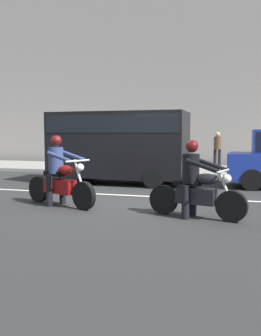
# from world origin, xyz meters

# --- Properties ---
(ground_plane) EXTENTS (80.00, 80.00, 0.00)m
(ground_plane) POSITION_xyz_m (0.00, 0.00, 0.00)
(ground_plane) COLOR #292929
(sidewalk_slab) EXTENTS (40.00, 4.40, 0.14)m
(sidewalk_slab) POSITION_xyz_m (0.00, 8.00, 0.07)
(sidewalk_slab) COLOR gray
(sidewalk_slab) RESTS_ON ground_plane
(building_facade) EXTENTS (40.00, 1.40, 9.83)m
(building_facade) POSITION_xyz_m (0.00, 11.40, 4.91)
(building_facade) COLOR gray
(building_facade) RESTS_ON ground_plane
(lane_marking_stripe) EXTENTS (18.00, 0.14, 0.01)m
(lane_marking_stripe) POSITION_xyz_m (0.49, 0.90, 0.00)
(lane_marking_stripe) COLOR silver
(lane_marking_stripe) RESTS_ON ground_plane
(motorcycle_with_rider_denim_blue) EXTENTS (2.08, 1.03, 1.63)m
(motorcycle_with_rider_denim_blue) POSITION_xyz_m (-1.29, -0.96, 0.66)
(motorcycle_with_rider_denim_blue) COLOR black
(motorcycle_with_rider_denim_blue) RESTS_ON ground_plane
(motorcycle_with_rider_black_leather) EXTENTS (1.99, 0.83, 1.55)m
(motorcycle_with_rider_black_leather) POSITION_xyz_m (1.89, -1.35, 0.63)
(motorcycle_with_rider_black_leather) COLOR black
(motorcycle_with_rider_black_leather) RESTS_ON ground_plane
(parked_van_black) EXTENTS (4.55, 1.96, 2.39)m
(parked_van_black) POSITION_xyz_m (-1.23, 3.27, 1.38)
(parked_van_black) COLOR black
(parked_van_black) RESTS_ON ground_plane
(street_sign_post) EXTENTS (0.44, 0.08, 2.23)m
(street_sign_post) POSITION_xyz_m (-1.27, 8.17, 1.50)
(street_sign_post) COLOR gray
(street_sign_post) RESTS_ON sidewalk_slab
(pedestrian_bystander) EXTENTS (0.34, 0.34, 1.63)m
(pedestrian_bystander) POSITION_xyz_m (1.69, 8.75, 1.09)
(pedestrian_bystander) COLOR black
(pedestrian_bystander) RESTS_ON sidewalk_slab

